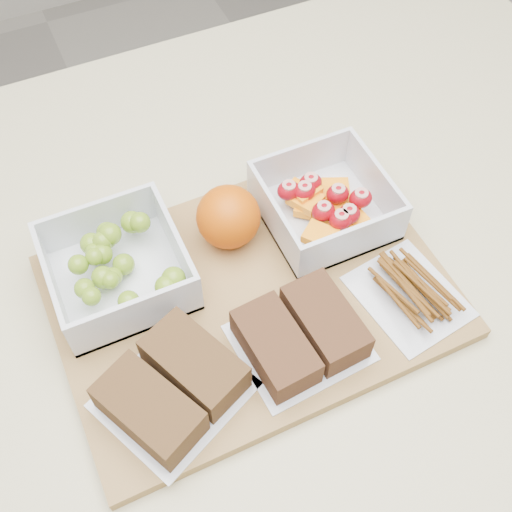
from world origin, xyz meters
The scene contains 9 objects.
ground centered at (0.00, 0.00, 0.00)m, with size 4.00×4.00×0.00m, color gray.
counter centered at (0.00, 0.00, 0.45)m, with size 1.20×0.90×0.90m, color beige.
cutting_board centered at (-0.01, -0.02, 0.91)m, with size 0.42×0.30×0.02m, color olive.
grape_container centered at (-0.13, 0.06, 0.94)m, with size 0.14×0.14×0.06m.
fruit_container centered at (0.11, 0.04, 0.94)m, with size 0.14×0.14×0.06m.
orange centered at (0.00, 0.06, 0.95)m, with size 0.07×0.07×0.07m, color #D35304.
sandwich_bag_left centered at (-0.13, -0.10, 0.94)m, with size 0.17×0.16×0.04m.
sandwich_bag_center centered at (0.01, -0.10, 0.94)m, with size 0.13×0.12×0.04m.
pretzel_bag centered at (0.15, -0.10, 0.93)m, with size 0.11×0.13×0.03m.
Camera 1 is at (-0.15, -0.35, 1.52)m, focal length 45.00 mm.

